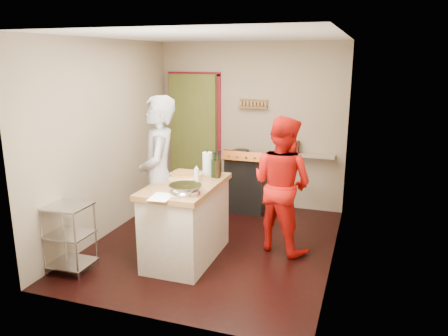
{
  "coord_description": "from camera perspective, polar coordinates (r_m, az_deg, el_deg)",
  "views": [
    {
      "loc": [
        1.81,
        -4.94,
        2.37
      ],
      "look_at": [
        0.14,
        0.0,
        1.04
      ],
      "focal_mm": 35.0,
      "sensor_mm": 36.0,
      "label": 1
    }
  ],
  "objects": [
    {
      "name": "ceiling",
      "position": [
        5.27,
        -1.54,
        16.96
      ],
      "size": [
        3.0,
        3.5,
        0.02
      ],
      "primitive_type": "cube",
      "color": "white",
      "rests_on": "back_wall"
    },
    {
      "name": "left_wall",
      "position": [
        6.04,
        -14.95,
        3.67
      ],
      "size": [
        0.04,
        3.5,
        2.6
      ],
      "primitive_type": "cube",
      "color": "gray",
      "rests_on": "ground"
    },
    {
      "name": "floor",
      "position": [
        5.77,
        -1.37,
        -9.89
      ],
      "size": [
        3.5,
        3.5,
        0.0
      ],
      "primitive_type": "plane",
      "color": "black",
      "rests_on": "ground"
    },
    {
      "name": "stove",
      "position": [
        6.88,
        3.06,
        -1.88
      ],
      "size": [
        0.6,
        0.63,
        1.0
      ],
      "color": "black",
      "rests_on": "ground"
    },
    {
      "name": "person_red",
      "position": [
        5.42,
        7.54,
        -2.12
      ],
      "size": [
        1.01,
        0.92,
        1.69
      ],
      "primitive_type": "imported",
      "rotation": [
        0.0,
        0.0,
        2.73
      ],
      "color": "red",
      "rests_on": "ground"
    },
    {
      "name": "right_wall",
      "position": [
        5.06,
        14.71,
        1.68
      ],
      "size": [
        0.04,
        3.5,
        2.6
      ],
      "primitive_type": "cube",
      "color": "gray",
      "rests_on": "ground"
    },
    {
      "name": "island",
      "position": [
        5.24,
        -4.92,
        -6.68
      ],
      "size": [
        0.74,
        1.34,
        1.25
      ],
      "color": "beige",
      "rests_on": "ground"
    },
    {
      "name": "wire_shelving",
      "position": [
        5.22,
        -19.58,
        -8.22
      ],
      "size": [
        0.48,
        0.4,
        0.8
      ],
      "color": "silver",
      "rests_on": "ground"
    },
    {
      "name": "back_wall",
      "position": [
        7.26,
        -1.35,
        4.53
      ],
      "size": [
        3.0,
        0.44,
        2.6
      ],
      "color": "gray",
      "rests_on": "ground"
    },
    {
      "name": "person_stripe",
      "position": [
        5.3,
        -8.53,
        -1.15
      ],
      "size": [
        0.72,
        0.84,
        1.94
      ],
      "primitive_type": "imported",
      "rotation": [
        0.0,
        0.0,
        -1.14
      ],
      "color": "silver",
      "rests_on": "ground"
    }
  ]
}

